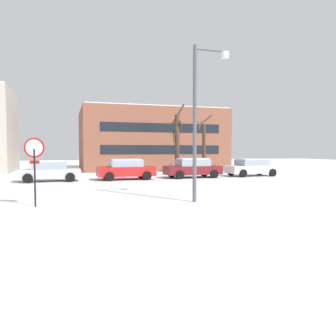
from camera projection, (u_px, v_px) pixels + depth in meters
ground_plane at (62, 200)px, 14.48m from camera, size 120.00×120.00×0.00m
road_surface at (63, 190)px, 17.96m from camera, size 80.00×9.30×0.00m
stop_sign at (34, 158)px, 12.60m from camera, size 0.75×0.15×2.64m
street_lamp at (200, 109)px, 13.81m from camera, size 1.60×0.36×6.47m
parked_car_silver at (49, 171)px, 23.07m from camera, size 4.17×2.18×1.44m
parked_car_red at (126, 169)px, 24.51m from camera, size 4.21×2.19×1.51m
parked_car_maroon at (193, 168)px, 26.20m from camera, size 4.44×2.17×1.53m
parked_car_white at (252, 167)px, 27.85m from camera, size 4.31×2.24×1.44m
tree_far_right at (204, 146)px, 30.24m from camera, size 1.76×1.53×5.47m
tree_far_mid at (177, 143)px, 28.33m from camera, size 1.20×1.27×6.13m
building_far_right at (149, 140)px, 39.49m from camera, size 15.68×11.88×6.78m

